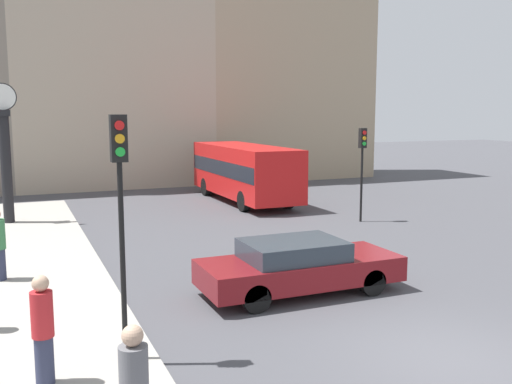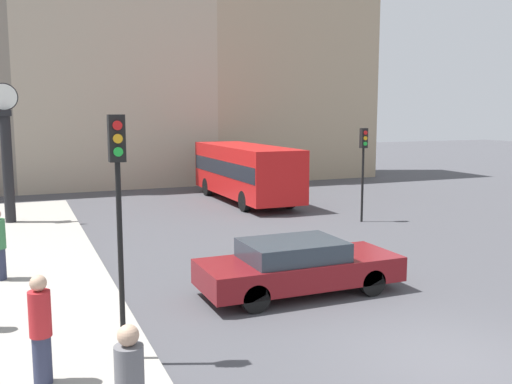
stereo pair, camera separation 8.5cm
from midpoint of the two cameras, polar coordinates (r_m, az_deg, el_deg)
The scene contains 9 objects.
ground_plane at distance 10.82m, azimuth 19.16°, elevation -15.59°, with size 120.00×120.00×0.00m, color #47474C.
sidewalk_corner at distance 17.16m, azimuth -21.66°, elevation -6.71°, with size 3.78×22.71×0.11m, color #A39E93.
building_row at distance 34.76m, azimuth -10.61°, elevation 13.42°, with size 29.96×5.00×16.39m.
sedan_car at distance 13.53m, azimuth 4.39°, elevation -7.38°, with size 4.75×1.86×1.28m.
bus_distant at distance 27.09m, azimuth -0.98°, elevation 2.25°, with size 2.43×8.33×2.67m.
traffic_light_near at distance 9.50m, azimuth -13.36°, elevation 0.42°, with size 0.26×0.24×4.10m.
traffic_light_far at distance 22.31m, azimuth 10.79°, elevation 3.66°, with size 0.26×0.24×3.63m.
street_clock at distance 23.18m, azimuth -23.54°, elevation 3.27°, with size 1.02×0.50×5.19m.
pedestrian_red_top at distance 9.46m, azimuth -20.49°, elevation -12.69°, with size 0.33×0.33×1.72m.
Camera 2 is at (-6.74, -7.30, 4.25)m, focal length 40.00 mm.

